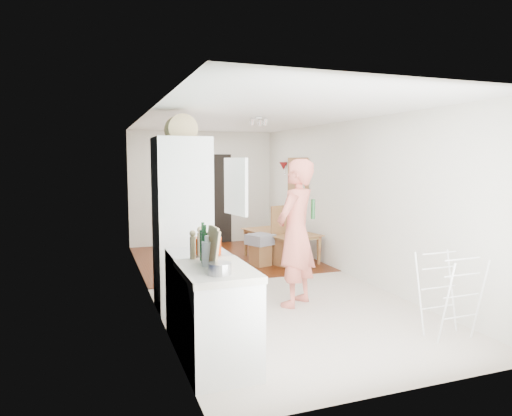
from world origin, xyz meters
TOP-DOWN VIEW (x-y plane):
  - room_shell at (0.00, 0.00)m, footprint 3.20×7.00m
  - floor at (0.00, 0.00)m, footprint 3.20×7.00m
  - wood_floor_overlay at (0.00, 1.85)m, footprint 3.20×3.30m
  - sage_wall_panel at (-1.59, -2.00)m, footprint 0.02×3.00m
  - tile_splashback at (-1.59, -2.55)m, footprint 0.02×1.90m
  - doorway_recess at (0.20, 3.48)m, footprint 0.90×0.04m
  - base_cabinet at (-1.30, -2.55)m, footprint 0.60×0.90m
  - worktop at (-1.30, -2.55)m, footprint 0.62×0.92m
  - range_cooker at (-1.30, -1.80)m, footprint 0.60×0.60m
  - cooker_top at (-1.30, -1.80)m, footprint 0.60×0.60m
  - fridge_housing at (-1.27, -0.78)m, footprint 0.66×0.66m
  - fridge_door at (-0.66, -1.08)m, footprint 0.14×0.56m
  - fridge_interior at (-0.96, -0.78)m, footprint 0.02×0.52m
  - pinboard at (1.58, 1.90)m, footprint 0.03×0.90m
  - pinboard_frame at (1.57, 1.90)m, footprint 0.00×0.94m
  - wall_sconce at (1.54, 2.55)m, footprint 0.18×0.18m
  - person at (0.12, -1.15)m, footprint 0.97×0.92m
  - dining_table at (1.01, 1.36)m, footprint 0.98×1.43m
  - dining_chair at (0.94, 0.90)m, footprint 0.57×0.57m
  - stool at (0.45, 1.03)m, footprint 0.37×0.37m
  - grey_drape at (0.46, 1.05)m, footprint 0.54×0.54m
  - drying_rack at (1.19, -2.70)m, footprint 0.47×0.42m
  - bread_bin at (-1.26, -0.72)m, footprint 0.45×0.44m
  - red_casserole at (-1.22, -1.92)m, footprint 0.29×0.29m
  - steel_pan at (-1.34, -2.80)m, footprint 0.21×0.21m
  - held_bottle at (0.27, -1.34)m, footprint 0.05×0.05m
  - bottle_a at (-1.35, -2.33)m, footprint 0.08×0.08m
  - bottle_b at (-1.34, -2.22)m, footprint 0.09×0.09m
  - bottle_c at (-1.37, -2.47)m, footprint 0.11×0.11m
  - pepper_mill_front at (-1.42, -2.12)m, footprint 0.07×0.07m
  - pepper_mill_back at (-1.32, -2.02)m, footprint 0.07×0.07m
  - chopping_boards at (-1.34, -2.55)m, footprint 0.07×0.27m

SIDE VIEW (x-z plane):
  - floor at x=0.00m, z-range -0.01..0.01m
  - wood_floor_overlay at x=0.00m, z-range 0.00..0.01m
  - stool at x=0.45m, z-range 0.00..0.38m
  - dining_table at x=1.01m, z-range 0.00..0.46m
  - base_cabinet at x=-1.30m, z-range 0.00..0.86m
  - range_cooker at x=-1.30m, z-range 0.00..0.88m
  - drying_rack at x=1.19m, z-range 0.00..0.90m
  - grey_drape at x=0.46m, z-range 0.38..0.57m
  - dining_chair at x=0.94m, z-range 0.00..1.06m
  - worktop at x=-1.30m, z-range 0.86..0.92m
  - cooker_top at x=-1.30m, z-range 0.88..0.92m
  - steel_pan at x=-1.34m, z-range 0.92..1.02m
  - doorway_recess at x=0.20m, z-range 0.00..2.00m
  - red_casserole at x=-1.22m, z-range 0.92..1.09m
  - pepper_mill_front at x=-1.42m, z-range 0.92..1.14m
  - bottle_c at x=-1.37m, z-range 0.92..1.14m
  - pepper_mill_back at x=-1.32m, z-range 0.92..1.15m
  - bottle_a at x=-1.35m, z-range 0.92..1.21m
  - bottle_b at x=-1.34m, z-range 0.92..1.21m
  - fridge_housing at x=-1.27m, z-range 0.00..2.15m
  - chopping_boards at x=-1.34m, z-range 0.92..1.29m
  - person at x=0.12m, z-range 0.00..2.23m
  - tile_splashback at x=-1.59m, z-range 0.90..1.40m
  - room_shell at x=0.00m, z-range 0.00..2.50m
  - held_bottle at x=0.27m, z-range 1.14..1.39m
  - fridge_door at x=-0.66m, z-range 1.20..1.90m
  - fridge_interior at x=-0.96m, z-range 1.22..1.88m
  - pinboard at x=1.58m, z-range 1.20..1.90m
  - pinboard_frame at x=1.57m, z-range 1.18..1.92m
  - wall_sconce at x=1.54m, z-range 1.67..1.83m
  - sage_wall_panel at x=-1.59m, z-range 1.20..2.50m
  - bread_bin at x=-1.26m, z-range 2.15..2.35m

